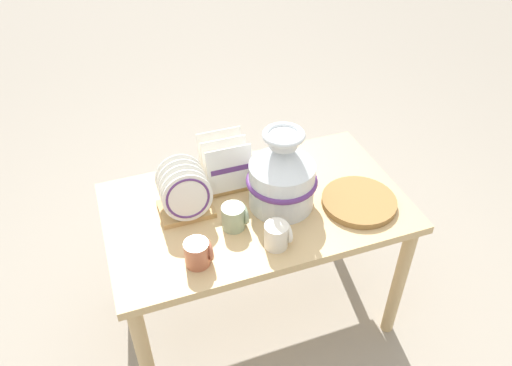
% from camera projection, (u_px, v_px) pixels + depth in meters
% --- Properties ---
extents(ground_plane, '(14.00, 14.00, 0.00)m').
position_uv_depth(ground_plane, '(256.00, 310.00, 2.42)').
color(ground_plane, gray).
extents(display_table, '(1.19, 0.70, 0.69)m').
position_uv_depth(display_table, '(256.00, 221.00, 2.05)').
color(display_table, tan).
rests_on(display_table, ground_plane).
extents(ceramic_vase, '(0.28, 0.28, 0.34)m').
position_uv_depth(ceramic_vase, '(282.00, 174.00, 1.90)').
color(ceramic_vase, silver).
rests_on(ceramic_vase, display_table).
extents(dish_rack_round_plates, '(0.21, 0.18, 0.21)m').
position_uv_depth(dish_rack_round_plates, '(185.00, 196.00, 1.90)').
color(dish_rack_round_plates, tan).
rests_on(dish_rack_round_plates, display_table).
extents(dish_rack_square_plates, '(0.21, 0.18, 0.21)m').
position_uv_depth(dish_rack_square_plates, '(226.00, 170.00, 2.05)').
color(dish_rack_square_plates, tan).
rests_on(dish_rack_square_plates, display_table).
extents(wicker_charger_stack, '(0.30, 0.30, 0.03)m').
position_uv_depth(wicker_charger_stack, '(359.00, 202.00, 1.98)').
color(wicker_charger_stack, olive).
rests_on(wicker_charger_stack, display_table).
extents(mug_cream_glaze, '(0.10, 0.09, 0.10)m').
position_uv_depth(mug_cream_glaze, '(277.00, 235.00, 1.79)').
color(mug_cream_glaze, silver).
rests_on(mug_cream_glaze, display_table).
extents(mug_terracotta_glaze, '(0.10, 0.09, 0.10)m').
position_uv_depth(mug_terracotta_glaze, '(198.00, 253.00, 1.72)').
color(mug_terracotta_glaze, '#B76647').
rests_on(mug_terracotta_glaze, display_table).
extents(mug_sage_glaze, '(0.10, 0.09, 0.10)m').
position_uv_depth(mug_sage_glaze, '(235.00, 217.00, 1.86)').
color(mug_sage_glaze, '#9EB28E').
rests_on(mug_sage_glaze, display_table).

